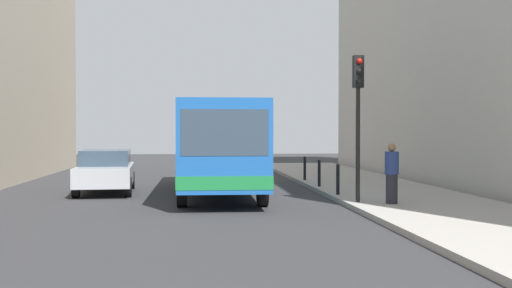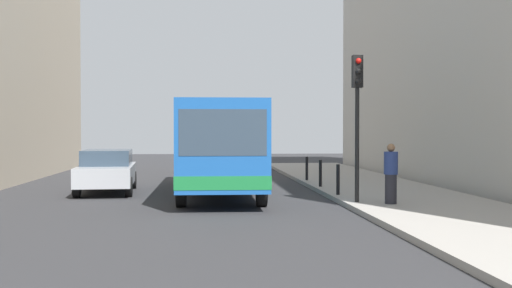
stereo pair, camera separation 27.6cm
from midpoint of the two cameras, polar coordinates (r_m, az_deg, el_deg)
ground_plane at (r=19.07m, az=-2.10°, el=-5.26°), size 80.00×80.00×0.00m
sidewalk at (r=20.07m, az=13.54°, el=-4.76°), size 4.40×40.00×0.15m
bus at (r=21.89m, az=-2.98°, el=0.09°), size 2.63×11.04×3.00m
car_beside_bus at (r=22.57m, az=-12.86°, el=-2.29°), size 2.07×4.50×1.48m
car_behind_bus at (r=33.08m, az=-3.93°, el=-1.17°), size 1.87×4.40×1.48m
traffic_light at (r=18.02m, az=9.51°, el=3.91°), size 0.28×0.33×4.10m
bollard_near at (r=20.01m, az=7.75°, el=-3.17°), size 0.11×0.11×0.95m
bollard_mid at (r=22.88m, az=6.13°, el=-2.62°), size 0.11×0.11×0.95m
bollard_far at (r=25.76m, az=4.88°, el=-2.19°), size 0.11×0.11×0.95m
pedestrian_near_signal at (r=17.78m, az=12.43°, el=-2.63°), size 0.38×0.38×1.64m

